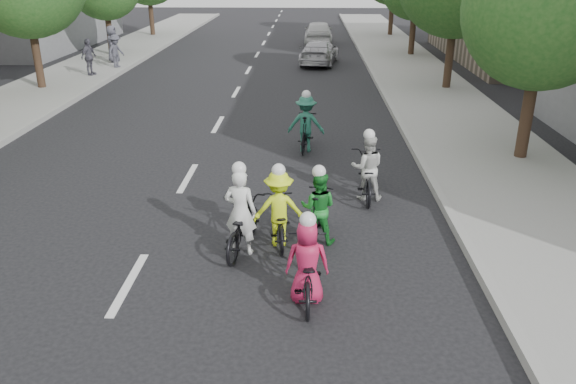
# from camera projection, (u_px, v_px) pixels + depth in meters

# --- Properties ---
(ground) EXTENTS (120.00, 120.00, 0.00)m
(ground) POSITION_uv_depth(u_px,v_px,m) (129.00, 284.00, 9.53)
(ground) COLOR black
(ground) RESTS_ON ground
(curb_left) EXTENTS (0.18, 80.00, 0.18)m
(curb_left) POSITION_uv_depth(u_px,v_px,m) (40.00, 120.00, 18.93)
(curb_left) COLOR #999993
(curb_left) RESTS_ON ground
(sidewalk_right) EXTENTS (4.00, 80.00, 0.15)m
(sidewalk_right) POSITION_uv_depth(u_px,v_px,m) (459.00, 125.00, 18.46)
(sidewalk_right) COLOR gray
(sidewalk_right) RESTS_ON ground
(curb_right) EXTENTS (0.18, 80.00, 0.18)m
(curb_right) POSITION_uv_depth(u_px,v_px,m) (400.00, 124.00, 18.52)
(curb_right) COLOR #999993
(curb_right) RESTS_ON ground
(tree_r_0) EXTENTS (4.00, 4.00, 5.97)m
(tree_r_0) POSITION_uv_depth(u_px,v_px,m) (544.00, 9.00, 13.81)
(tree_r_0) COLOR black
(tree_r_0) RESTS_ON ground
(cyclist_0) EXTENTS (0.74, 1.94, 1.66)m
(cyclist_0) POSITION_uv_depth(u_px,v_px,m) (367.00, 173.00, 12.78)
(cyclist_0) COLOR black
(cyclist_0) RESTS_ON ground
(cyclist_1) EXTENTS (1.10, 1.82, 1.76)m
(cyclist_1) POSITION_uv_depth(u_px,v_px,m) (306.00, 128.00, 15.95)
(cyclist_1) COLOR black
(cyclist_1) RESTS_ON ground
(cyclist_2) EXTENTS (0.97, 1.93, 1.79)m
(cyclist_2) POSITION_uv_depth(u_px,v_px,m) (241.00, 222.00, 10.42)
(cyclist_2) COLOR black
(cyclist_2) RESTS_ON ground
(cyclist_3) EXTENTS (0.78, 1.76, 1.58)m
(cyclist_3) POSITION_uv_depth(u_px,v_px,m) (318.00, 212.00, 10.80)
(cyclist_3) COLOR black
(cyclist_3) RESTS_ON ground
(cyclist_4) EXTENTS (0.70, 1.80, 1.57)m
(cyclist_4) POSITION_uv_depth(u_px,v_px,m) (307.00, 268.00, 8.91)
(cyclist_4) COLOR black
(cyclist_4) RESTS_ON ground
(cyclist_5) EXTENTS (1.02, 1.68, 1.64)m
(cyclist_5) POSITION_uv_depth(u_px,v_px,m) (279.00, 215.00, 10.69)
(cyclist_5) COLOR black
(cyclist_5) RESTS_ON ground
(follow_car_lead) EXTENTS (2.35, 4.45, 1.23)m
(follow_car_lead) POSITION_uv_depth(u_px,v_px,m) (319.00, 52.00, 29.44)
(follow_car_lead) COLOR #B1B1B5
(follow_car_lead) RESTS_ON ground
(follow_car_trail) EXTENTS (1.82, 4.44, 1.51)m
(follow_car_trail) POSITION_uv_depth(u_px,v_px,m) (318.00, 32.00, 36.30)
(follow_car_trail) COLOR silver
(follow_car_trail) RESTS_ON ground
(spectator_0) EXTENTS (0.93, 1.17, 1.59)m
(spectator_0) POSITION_uv_depth(u_px,v_px,m) (116.00, 51.00, 27.62)
(spectator_0) COLOR #474753
(spectator_0) RESTS_ON sidewalk_left
(spectator_1) EXTENTS (0.66, 1.04, 1.64)m
(spectator_1) POSITION_uv_depth(u_px,v_px,m) (89.00, 57.00, 25.74)
(spectator_1) COLOR #565462
(spectator_1) RESTS_ON sidewalk_left
(spectator_2) EXTENTS (0.68, 0.96, 1.84)m
(spectator_2) POSITION_uv_depth(u_px,v_px,m) (113.00, 44.00, 29.06)
(spectator_2) COLOR #4C4C58
(spectator_2) RESTS_ON sidewalk_left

